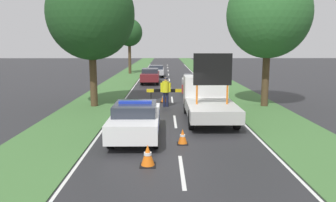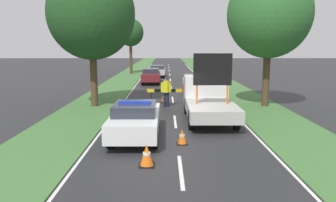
# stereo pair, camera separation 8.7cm
# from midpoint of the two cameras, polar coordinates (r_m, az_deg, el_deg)

# --- Properties ---
(ground_plane) EXTENTS (160.00, 160.00, 0.00)m
(ground_plane) POSITION_cam_midpoint_polar(r_m,az_deg,el_deg) (14.53, 1.31, -5.32)
(ground_plane) COLOR #28282B
(lane_markings) EXTENTS (6.73, 69.36, 0.01)m
(lane_markings) POSITION_cam_midpoint_polar(r_m,az_deg,el_deg) (29.78, 0.32, 2.49)
(lane_markings) COLOR silver
(lane_markings) RESTS_ON ground
(grass_verge_left) EXTENTS (3.33, 120.00, 0.03)m
(grass_verge_left) POSITION_cam_midpoint_polar(r_m,az_deg,el_deg) (34.54, -8.27, 3.41)
(grass_verge_left) COLOR #427038
(grass_verge_left) RESTS_ON ground
(grass_verge_right) EXTENTS (3.33, 120.00, 0.03)m
(grass_verge_right) POSITION_cam_midpoint_polar(r_m,az_deg,el_deg) (34.68, 8.64, 3.43)
(grass_verge_right) COLOR #427038
(grass_verge_right) RESTS_ON ground
(police_car) EXTENTS (1.90, 4.70, 1.55)m
(police_car) POSITION_cam_midpoint_polar(r_m,az_deg,el_deg) (13.53, -5.81, -3.18)
(police_car) COLOR white
(police_car) RESTS_ON ground
(work_truck) EXTENTS (2.29, 5.38, 3.39)m
(work_truck) POSITION_cam_midpoint_polar(r_m,az_deg,el_deg) (16.98, 6.80, 0.43)
(work_truck) COLOR white
(work_truck) RESTS_ON ground
(road_barrier) EXTENTS (2.73, 0.08, 1.01)m
(road_barrier) POSITION_cam_midpoint_polar(r_m,az_deg,el_deg) (20.77, -0.10, 1.61)
(road_barrier) COLOR black
(road_barrier) RESTS_ON ground
(police_officer) EXTENTS (0.65, 0.41, 1.80)m
(police_officer) POSITION_cam_midpoint_polar(r_m,az_deg,el_deg) (20.11, -0.53, 2.02)
(police_officer) COLOR #191E38
(police_officer) RESTS_ON ground
(pedestrian_civilian) EXTENTS (0.60, 0.38, 1.67)m
(pedestrian_civilian) POSITION_cam_midpoint_polar(r_m,az_deg,el_deg) (20.01, 3.12, 1.71)
(pedestrian_civilian) COLOR #232326
(pedestrian_civilian) RESTS_ON ground
(traffic_cone_near_police) EXTENTS (0.47, 0.47, 0.65)m
(traffic_cone_near_police) POSITION_cam_midpoint_polar(r_m,az_deg,el_deg) (21.77, -0.82, 0.63)
(traffic_cone_near_police) COLOR black
(traffic_cone_near_police) RESTS_ON ground
(traffic_cone_centre_front) EXTENTS (0.51, 0.51, 0.71)m
(traffic_cone_centre_front) POSITION_cam_midpoint_polar(r_m,az_deg,el_deg) (19.65, 6.40, -0.35)
(traffic_cone_centre_front) COLOR black
(traffic_cone_centre_front) RESTS_ON ground
(traffic_cone_near_truck) EXTENTS (0.44, 0.44, 0.61)m
(traffic_cone_near_truck) POSITION_cam_midpoint_polar(r_m,az_deg,el_deg) (21.52, 7.03, 0.39)
(traffic_cone_near_truck) COLOR black
(traffic_cone_near_truck) RESTS_ON ground
(traffic_cone_behind_barrier) EXTENTS (0.51, 0.51, 0.69)m
(traffic_cone_behind_barrier) POSITION_cam_midpoint_polar(r_m,az_deg,el_deg) (10.47, -3.79, -9.41)
(traffic_cone_behind_barrier) COLOR black
(traffic_cone_behind_barrier) RESTS_ON ground
(traffic_cone_lane_edge) EXTENTS (0.43, 0.43, 0.59)m
(traffic_cone_lane_edge) POSITION_cam_midpoint_polar(r_m,az_deg,el_deg) (12.68, 2.36, -6.21)
(traffic_cone_lane_edge) COLOR black
(traffic_cone_lane_edge) RESTS_ON ground
(queued_car_van_white) EXTENTS (1.88, 4.32, 1.52)m
(queued_car_van_white) POSITION_cam_midpoint_polar(r_m,az_deg,el_deg) (25.54, 4.70, 3.02)
(queued_car_van_white) COLOR silver
(queued_car_van_white) RESTS_ON ground
(queued_car_wagon_maroon) EXTENTS (1.73, 4.49, 1.48)m
(queued_car_wagon_maroon) POSITION_cam_midpoint_polar(r_m,az_deg,el_deg) (32.47, -3.19, 4.46)
(queued_car_wagon_maroon) COLOR maroon
(queued_car_wagon_maroon) RESTS_ON ground
(queued_car_sedan_silver) EXTENTS (1.82, 4.34, 1.36)m
(queued_car_sedan_silver) POSITION_cam_midpoint_polar(r_m,az_deg,el_deg) (39.38, -2.13, 5.31)
(queued_car_sedan_silver) COLOR #B2B2B7
(queued_car_sedan_silver) RESTS_ON ground
(roadside_tree_near_left) EXTENTS (3.39, 3.39, 7.14)m
(roadside_tree_near_left) POSITION_cam_midpoint_polar(r_m,az_deg,el_deg) (43.58, -6.82, 11.72)
(roadside_tree_near_left) COLOR #4C3823
(roadside_tree_near_left) RESTS_ON ground
(roadside_tree_near_right) EXTENTS (4.98, 4.98, 8.20)m
(roadside_tree_near_right) POSITION_cam_midpoint_polar(r_m,az_deg,el_deg) (21.01, 17.01, 14.23)
(roadside_tree_near_right) COLOR #4C3823
(roadside_tree_near_right) RESTS_ON ground
(roadside_tree_mid_left) EXTENTS (5.20, 5.20, 8.32)m
(roadside_tree_mid_left) POSITION_cam_midpoint_polar(r_m,az_deg,el_deg) (20.62, -13.41, 14.51)
(roadside_tree_mid_left) COLOR #4C3823
(roadside_tree_mid_left) RESTS_ON ground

